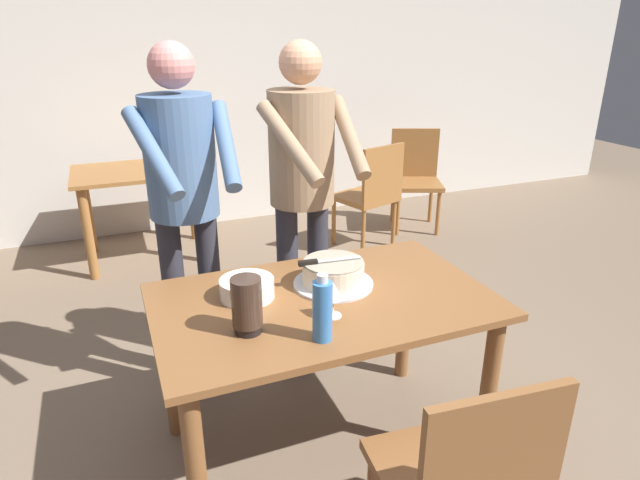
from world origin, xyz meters
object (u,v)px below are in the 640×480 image
background_table (142,189)px  background_chair_0 (415,175)px  main_dining_table (323,325)px  plate_stack (247,288)px  wine_glass_near (333,292)px  cake_knife (317,262)px  cake_on_platter (333,274)px  person_cutting_cake (303,179)px  background_chair_1 (371,192)px  water_bottle (322,310)px  person_standing_beside (184,189)px  hurricane_lamp (247,305)px  chair_near_side (462,480)px

background_table → background_chair_0: 2.42m
main_dining_table → background_table: 2.59m
plate_stack → wine_glass_near: (0.26, -0.27, 0.06)m
plate_stack → wine_glass_near: bearing=-46.2°
cake_knife → cake_on_platter: bearing=-6.1°
person_cutting_cake → background_chair_1: (1.12, 1.41, -0.58)m
background_chair_0 → water_bottle: bearing=-127.2°
background_chair_1 → person_standing_beside: bearing=-140.8°
person_cutting_cake → background_chair_0: size_ratio=1.91×
main_dining_table → background_chair_0: size_ratio=1.51×
water_bottle → person_standing_beside: person_standing_beside is taller
hurricane_lamp → background_table: bearing=93.5°
plate_stack → hurricane_lamp: 0.27m
plate_stack → background_chair_1: 2.48m
person_standing_beside → main_dining_table: bearing=-57.0°
background_chair_0 → wine_glass_near: bearing=-127.3°
wine_glass_near → hurricane_lamp: hurricane_lamp is taller
hurricane_lamp → cake_knife: bearing=33.5°
person_standing_beside → background_chair_0: person_standing_beside is taller
plate_stack → hurricane_lamp: size_ratio=1.05×
plate_stack → wine_glass_near: size_ratio=1.53×
background_chair_0 → background_chair_1: size_ratio=1.00×
cake_on_platter → person_standing_beside: (-0.51, 0.56, 0.27)m
plate_stack → background_chair_0: (2.18, 2.26, -0.30)m
wine_glass_near → water_bottle: size_ratio=0.58×
main_dining_table → wine_glass_near: size_ratio=9.41×
main_dining_table → hurricane_lamp: hurricane_lamp is taller
cake_knife → person_standing_beside: 0.74m
cake_knife → water_bottle: water_bottle is taller
hurricane_lamp → background_chair_0: size_ratio=0.23×
plate_stack → background_table: (-0.23, 2.41, -0.21)m
cake_on_platter → hurricane_lamp: 0.49m
plate_stack → background_table: plate_stack is taller
water_bottle → chair_near_side: size_ratio=0.28×
cake_knife → chair_near_side: size_ratio=0.30×
main_dining_table → hurricane_lamp: 0.44m
cake_on_platter → wine_glass_near: 0.27m
background_table → person_cutting_cake: bearing=-71.0°
cake_knife → background_chair_1: size_ratio=0.30×
cake_on_platter → plate_stack: 0.37m
person_standing_beside → chair_near_side: 1.66m
wine_glass_near → hurricane_lamp: 0.32m
background_table → person_standing_beside: bearing=-87.4°
water_bottle → background_table: bearing=97.9°
cake_on_platter → person_cutting_cake: 0.60m
background_chair_1 → chair_near_side: bearing=-111.9°
cake_on_platter → plate_stack: cake_on_platter is taller
cake_knife → hurricane_lamp: hurricane_lamp is taller
cake_on_platter → person_cutting_cake: (0.06, 0.53, 0.27)m
background_chair_1 → hurricane_lamp: bearing=-126.6°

